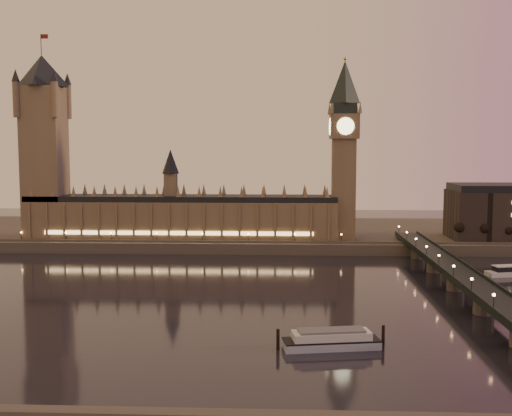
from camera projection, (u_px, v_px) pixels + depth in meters
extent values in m
plane|color=black|center=(233.00, 298.00, 253.85)|extent=(700.00, 700.00, 0.00)
cube|color=#423D35|center=(299.00, 234.00, 416.25)|extent=(560.00, 130.00, 6.00)
cube|color=brown|center=(181.00, 220.00, 374.24)|extent=(180.00, 26.00, 22.00)
cube|color=black|center=(181.00, 198.00, 372.99)|extent=(180.00, 22.00, 3.20)
cube|color=#FFCC7F|center=(178.00, 233.00, 361.41)|extent=(153.00, 0.25, 2.20)
cube|color=brown|center=(45.00, 163.00, 374.53)|extent=(22.00, 22.00, 88.00)
cone|color=black|center=(42.00, 71.00, 369.29)|extent=(31.68, 31.68, 18.00)
cylinder|color=black|center=(41.00, 44.00, 367.81)|extent=(0.44, 0.44, 12.00)
cube|color=maroon|center=(45.00, 36.00, 367.27)|extent=(4.00, 0.15, 2.50)
cube|color=brown|center=(343.00, 190.00, 368.28)|extent=(13.00, 13.00, 58.00)
cube|color=brown|center=(344.00, 126.00, 364.73)|extent=(16.00, 16.00, 14.00)
cylinder|color=#FFEAA5|center=(346.00, 126.00, 356.59)|extent=(9.60, 0.35, 9.60)
cylinder|color=#FFEAA5|center=(330.00, 126.00, 365.09)|extent=(0.35, 9.60, 9.60)
cube|color=black|center=(344.00, 109.00, 363.74)|extent=(13.00, 13.00, 6.00)
cone|color=black|center=(345.00, 82.00, 362.26)|extent=(17.68, 17.68, 24.00)
sphere|color=gold|center=(345.00, 59.00, 360.97)|extent=(2.00, 2.00, 2.00)
cube|color=black|center=(469.00, 281.00, 248.97)|extent=(13.00, 260.00, 2.00)
cube|color=black|center=(453.00, 277.00, 249.11)|extent=(0.60, 260.00, 1.00)
cube|color=black|center=(486.00, 277.00, 248.55)|extent=(0.60, 260.00, 1.00)
cylinder|color=black|center=(458.00, 236.00, 356.05)|extent=(0.70, 0.70, 7.69)
sphere|color=black|center=(459.00, 229.00, 355.65)|extent=(5.13, 5.13, 5.13)
cylinder|color=black|center=(483.00, 237.00, 355.44)|extent=(0.70, 0.70, 7.69)
sphere|color=black|center=(484.00, 229.00, 355.04)|extent=(5.13, 5.13, 5.13)
cylinder|color=black|center=(508.00, 237.00, 354.83)|extent=(0.70, 0.70, 7.69)
sphere|color=black|center=(509.00, 230.00, 354.43)|extent=(5.13, 5.13, 5.13)
cube|color=#99A3C3|center=(331.00, 344.00, 191.85)|extent=(29.75, 12.84, 2.34)
cube|color=black|center=(331.00, 340.00, 191.71)|extent=(29.75, 12.84, 0.45)
cube|color=silver|center=(331.00, 335.00, 191.58)|extent=(24.28, 11.05, 2.34)
cube|color=#595B5E|center=(331.00, 330.00, 191.43)|extent=(20.58, 9.55, 0.63)
cylinder|color=black|center=(278.00, 339.00, 190.65)|extent=(0.99, 0.99, 6.12)
cylinder|color=black|center=(383.00, 335.00, 194.67)|extent=(0.99, 0.99, 6.12)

